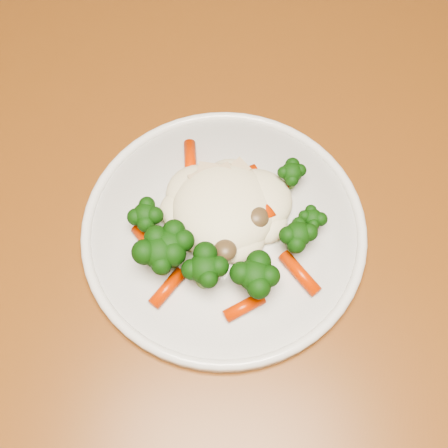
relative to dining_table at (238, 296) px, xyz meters
The scene contains 3 objects.
dining_table is the anchor object (origin of this frame).
plate 0.11m from the dining_table, 116.44° to the left, with size 0.27×0.27×0.01m, color white.
meal 0.13m from the dining_table, 130.13° to the left, with size 0.19×0.19×0.04m.
Camera 1 is at (-0.33, 0.11, 1.25)m, focal length 45.00 mm.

